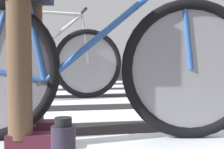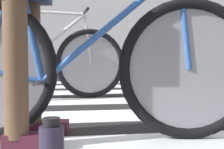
# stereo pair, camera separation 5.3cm
# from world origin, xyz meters

# --- Properties ---
(ground) EXTENTS (18.00, 14.00, 0.02)m
(ground) POSITION_xyz_m (0.00, 0.00, 0.01)
(ground) COLOR black
(crosswalk_markings) EXTENTS (5.39, 5.03, 0.00)m
(crosswalk_markings) POSITION_xyz_m (0.05, 0.15, 0.02)
(crosswalk_markings) COLOR silver
(crosswalk_markings) RESTS_ON ground
(bicycle_1_of_2) EXTENTS (1.73, 0.52, 0.93)m
(bicycle_1_of_2) POSITION_xyz_m (0.12, -1.21, 0.41)
(bicycle_1_of_2) COLOR black
(bicycle_1_of_2) RESTS_ON ground
(cyclist_1_of_2) EXTENTS (0.36, 0.43, 0.99)m
(cyclist_1_of_2) POSITION_xyz_m (-0.19, -1.17, 0.66)
(cyclist_1_of_2) COLOR brown
(cyclist_1_of_2) RESTS_ON ground
(bicycle_2_of_2) EXTENTS (1.74, 0.52, 0.93)m
(bicycle_2_of_2) POSITION_xyz_m (-0.26, 0.36, 0.41)
(bicycle_2_of_2) COLOR black
(bicycle_2_of_2) RESTS_ON ground
(cyclist_2_of_2) EXTENTS (0.34, 0.42, 0.99)m
(cyclist_2_of_2) POSITION_xyz_m (-0.57, 0.34, 0.66)
(cyclist_2_of_2) COLOR tan
(cyclist_2_of_2) RESTS_ON ground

